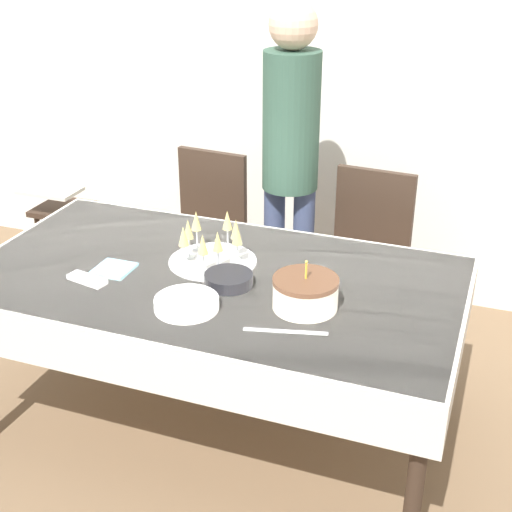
# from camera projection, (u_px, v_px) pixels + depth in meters

# --- Properties ---
(ground_plane) EXTENTS (12.00, 12.00, 0.00)m
(ground_plane) POSITION_uv_depth(u_px,v_px,m) (218.00, 426.00, 3.24)
(ground_plane) COLOR brown
(wall_back) EXTENTS (8.00, 0.05, 2.70)m
(wall_back) POSITION_uv_depth(u_px,v_px,m) (323.00, 62.00, 3.98)
(wall_back) COLOR silver
(wall_back) RESTS_ON ground_plane
(dining_table) EXTENTS (2.01, 1.09, 0.77)m
(dining_table) POSITION_uv_depth(u_px,v_px,m) (214.00, 296.00, 2.94)
(dining_table) COLOR silver
(dining_table) RESTS_ON ground_plane
(dining_chair_far_left) EXTENTS (0.46, 0.46, 0.96)m
(dining_chair_far_left) POSITION_uv_depth(u_px,v_px,m) (204.00, 233.00, 3.87)
(dining_chair_far_left) COLOR #38281E
(dining_chair_far_left) RESTS_ON ground_plane
(dining_chair_far_right) EXTENTS (0.45, 0.45, 0.96)m
(dining_chair_far_right) POSITION_uv_depth(u_px,v_px,m) (365.00, 258.00, 3.60)
(dining_chair_far_right) COLOR #38281E
(dining_chair_far_right) RESTS_ON ground_plane
(birthday_cake) EXTENTS (0.25, 0.25, 0.20)m
(birthday_cake) POSITION_uv_depth(u_px,v_px,m) (305.00, 293.00, 2.64)
(birthday_cake) COLOR silver
(birthday_cake) RESTS_ON dining_table
(champagne_tray) EXTENTS (0.37, 0.37, 0.18)m
(champagne_tray) POSITION_uv_depth(u_px,v_px,m) (212.00, 244.00, 2.98)
(champagne_tray) COLOR silver
(champagne_tray) RESTS_ON dining_table
(plate_stack_main) EXTENTS (0.24, 0.24, 0.04)m
(plate_stack_main) POSITION_uv_depth(u_px,v_px,m) (187.00, 304.00, 2.64)
(plate_stack_main) COLOR white
(plate_stack_main) RESTS_ON dining_table
(plate_stack_dessert) EXTENTS (0.19, 0.19, 0.05)m
(plate_stack_dessert) POSITION_uv_depth(u_px,v_px,m) (229.00, 279.00, 2.81)
(plate_stack_dessert) COLOR black
(plate_stack_dessert) RESTS_ON dining_table
(cake_knife) EXTENTS (0.30, 0.09, 0.00)m
(cake_knife) POSITION_uv_depth(u_px,v_px,m) (286.00, 331.00, 2.51)
(cake_knife) COLOR silver
(cake_knife) RESTS_ON dining_table
(fork_pile) EXTENTS (0.18, 0.09, 0.02)m
(fork_pile) POSITION_uv_depth(u_px,v_px,m) (87.00, 279.00, 2.84)
(fork_pile) COLOR silver
(fork_pile) RESTS_ON dining_table
(napkin_pile) EXTENTS (0.15, 0.15, 0.01)m
(napkin_pile) POSITION_uv_depth(u_px,v_px,m) (114.00, 269.00, 2.94)
(napkin_pile) COLOR #8CC6E0
(napkin_pile) RESTS_ON dining_table
(person_standing) EXTENTS (0.28, 0.28, 1.76)m
(person_standing) POSITION_uv_depth(u_px,v_px,m) (291.00, 145.00, 3.51)
(person_standing) COLOR #3F4C72
(person_standing) RESTS_ON ground_plane
(high_chair) EXTENTS (0.33, 0.35, 0.71)m
(high_chair) POSITION_uv_depth(u_px,v_px,m) (63.00, 221.00, 4.15)
(high_chair) COLOR #38281E
(high_chair) RESTS_ON ground_plane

